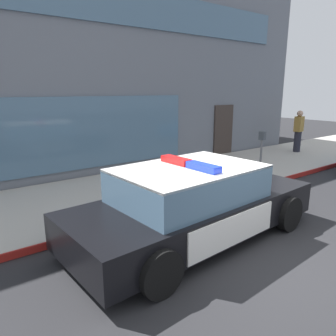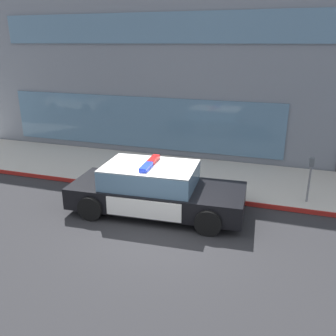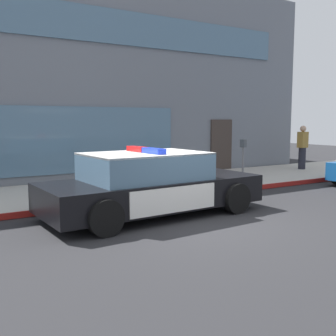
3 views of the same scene
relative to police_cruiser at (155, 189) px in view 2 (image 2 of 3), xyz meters
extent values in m
plane|color=#262628|center=(0.55, -0.86, -0.68)|extent=(48.00, 48.00, 0.00)
cube|color=#B2ADA3|center=(0.55, 2.96, -0.60)|extent=(48.00, 3.58, 0.15)
cube|color=maroon|center=(0.55, 1.16, -0.60)|extent=(28.80, 0.04, 0.14)
cube|color=slate|center=(-0.12, 9.49, 2.84)|extent=(19.49, 9.37, 7.05)
cube|color=slate|center=(-2.46, 4.77, 0.77)|extent=(11.70, 0.08, 2.10)
cube|color=slate|center=(-0.12, 4.77, 4.40)|extent=(16.37, 0.08, 1.10)
cube|color=black|center=(0.06, 0.00, -0.18)|extent=(4.95, 2.16, 0.60)
cube|color=silver|center=(1.61, 0.09, -0.01)|extent=(1.75, 1.94, 0.05)
cube|color=silver|center=(-1.64, -0.10, -0.01)|extent=(1.46, 1.92, 0.05)
cube|color=silver|center=(-0.10, 0.95, -0.18)|extent=(2.03, 0.15, 0.51)
cube|color=silver|center=(0.02, -0.95, -0.18)|extent=(2.03, 0.15, 0.51)
cube|color=yellow|center=(-0.10, 0.97, -0.18)|extent=(0.22, 0.02, 0.26)
cube|color=slate|center=(-0.14, -0.01, 0.39)|extent=(2.62, 1.84, 0.60)
cube|color=silver|center=(-0.14, -0.01, 0.68)|extent=(2.62, 1.84, 0.04)
cube|color=red|center=(-0.16, 0.33, 0.76)|extent=(0.24, 0.65, 0.11)
cube|color=blue|center=(-0.12, -0.35, 0.76)|extent=(0.24, 0.65, 0.11)
cylinder|color=black|center=(1.60, 1.04, -0.34)|extent=(0.69, 0.26, 0.68)
cylinder|color=black|center=(1.71, -0.84, -0.34)|extent=(0.69, 0.26, 0.68)
cylinder|color=black|center=(-1.59, 0.85, -0.34)|extent=(0.69, 0.26, 0.68)
cylinder|color=black|center=(-1.48, -1.03, -0.34)|extent=(0.69, 0.26, 0.68)
cylinder|color=silver|center=(-0.45, 1.57, -0.48)|extent=(0.28, 0.28, 0.10)
cylinder|color=silver|center=(-0.45, 1.57, -0.20)|extent=(0.19, 0.19, 0.45)
sphere|color=silver|center=(-0.45, 1.57, 0.09)|extent=(0.22, 0.22, 0.22)
cylinder|color=gray|center=(-0.45, 1.57, 0.16)|extent=(0.06, 0.06, 0.05)
cylinder|color=gray|center=(-0.45, 1.42, -0.18)|extent=(0.09, 0.10, 0.09)
cylinder|color=gray|center=(-0.45, 1.71, -0.18)|extent=(0.09, 0.10, 0.09)
cylinder|color=gray|center=(-0.30, 1.57, -0.22)|extent=(0.10, 0.12, 0.12)
cylinder|color=slate|center=(4.12, 1.69, 0.02)|extent=(0.06, 0.06, 1.10)
cube|color=#474C51|center=(4.12, 1.69, 0.69)|extent=(0.12, 0.18, 0.24)
camera|label=1|loc=(-3.61, -4.06, 2.00)|focal=33.80mm
camera|label=2|loc=(3.21, -8.66, 3.89)|focal=38.14mm
camera|label=3|loc=(-4.10, -7.56, 1.38)|focal=42.74mm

